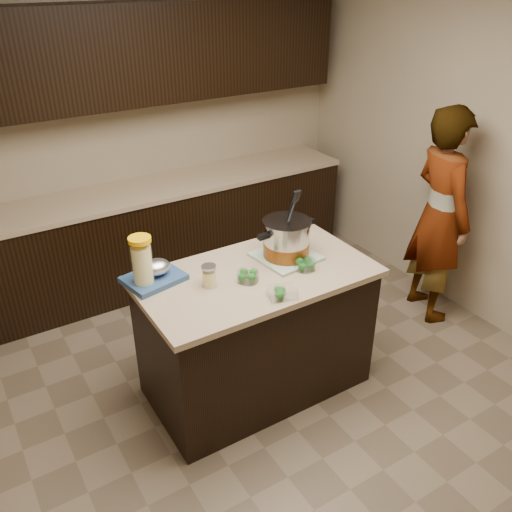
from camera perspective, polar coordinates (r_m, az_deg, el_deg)
The scene contains 13 objects.
ground_plane at distance 3.87m, azimuth 0.00°, elevation -13.36°, with size 4.00×4.00×0.00m, color brown.
room_shell at distance 3.00m, azimuth 0.00°, elevation 11.71°, with size 4.04×4.04×2.72m.
back_cabinets at distance 4.74m, azimuth -11.24°, elevation 7.78°, with size 3.60×0.63×2.33m.
island at distance 3.58m, azimuth 0.00°, elevation -7.99°, with size 1.46×0.81×0.90m.
dish_towel at distance 3.50m, azimuth 3.17°, elevation -0.04°, with size 0.36×0.36×0.02m, color #608B5D.
stock_pot at distance 3.45m, azimuth 3.22°, elevation 1.61°, with size 0.44×0.33×0.44m.
lemonade_pitcher at distance 3.19m, azimuth -11.87°, elevation -0.88°, with size 0.15×0.15×0.32m.
mason_jar at distance 3.19m, azimuth -4.96°, elevation -2.14°, with size 0.11×0.11×0.14m.
broccoli_tub_left at distance 3.24m, azimuth -0.87°, elevation -2.18°, with size 0.16×0.16×0.06m.
broccoli_tub_right at distance 3.37m, azimuth 5.18°, elevation -0.96°, with size 0.16×0.16×0.06m.
broccoli_tub_rect at distance 3.10m, azimuth 2.77°, elevation -3.90°, with size 0.19×0.15×0.06m.
blue_tray at distance 3.29m, azimuth -10.61°, elevation -1.89°, with size 0.38×0.33×0.13m.
person at distance 4.42m, azimuth 18.77°, elevation 4.00°, with size 0.62×0.41×1.71m, color gray.
Camera 1 is at (-1.51, -2.44, 2.60)m, focal length 38.00 mm.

